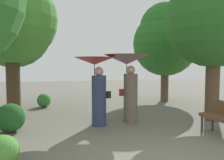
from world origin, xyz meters
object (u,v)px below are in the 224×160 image
(tree_mid_right, at_px, (165,39))
(person_left, at_px, (97,79))
(person_right, at_px, (128,72))
(tree_mid_left, at_px, (13,24))
(tree_near_left, at_px, (11,10))
(tree_near_right, at_px, (215,10))

(tree_mid_right, bearing_deg, person_left, -137.36)
(person_right, xyz_separation_m, tree_mid_right, (2.82, 3.32, 1.39))
(tree_mid_left, bearing_deg, tree_mid_right, -1.36)
(person_left, xyz_separation_m, tree_near_left, (-2.46, 1.43, 2.12))
(person_left, distance_m, tree_near_right, 4.16)
(person_left, relative_size, tree_mid_right, 0.42)
(tree_near_left, height_order, tree_near_right, tree_near_left)
(person_left, distance_m, tree_mid_right, 5.39)
(person_left, height_order, tree_near_right, tree_near_right)
(tree_mid_left, xyz_separation_m, tree_mid_right, (6.60, -0.16, -0.47))
(person_right, relative_size, tree_near_left, 0.39)
(tree_near_right, bearing_deg, tree_mid_left, 149.19)
(person_right, relative_size, tree_near_right, 0.40)
(person_left, relative_size, person_right, 0.96)
(person_left, relative_size, tree_near_left, 0.38)
(person_left, bearing_deg, tree_near_left, 68.34)
(person_right, relative_size, tree_mid_right, 0.44)
(person_left, height_order, tree_mid_left, tree_mid_left)
(tree_near_left, xyz_separation_m, tree_near_right, (6.07, -1.61, -0.06))
(person_left, bearing_deg, tree_mid_right, -38.85)
(tree_mid_right, bearing_deg, tree_mid_left, 178.64)
(person_right, height_order, tree_mid_left, tree_mid_left)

